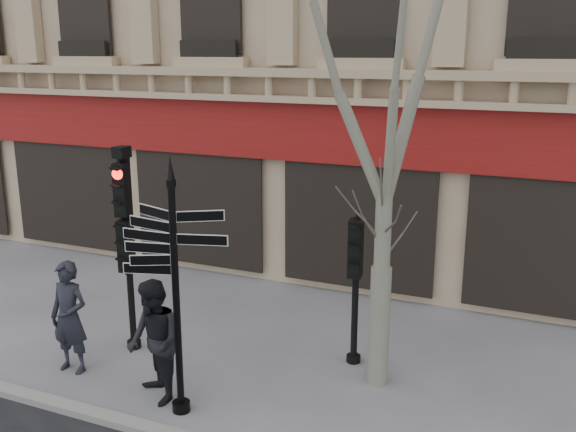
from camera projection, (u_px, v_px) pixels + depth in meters
name	position (u px, v px, depth m)	size (l,w,h in m)	color
ground	(261.00, 402.00, 10.00)	(80.00, 80.00, 0.00)	slate
fingerpost	(174.00, 245.00, 9.08)	(1.82, 1.82, 3.93)	black
traffic_signal_main	(126.00, 224.00, 11.23)	(0.47, 0.38, 3.73)	black
traffic_signal_secondary	(356.00, 264.00, 10.83)	(0.48, 0.38, 2.60)	black
plane_tree	(390.00, 41.00, 9.21)	(2.92, 2.92, 7.76)	gray
pedestrian_a	(69.00, 317.00, 10.75)	(0.71, 0.46, 1.94)	black
pedestrian_b	(154.00, 342.00, 9.83)	(0.95, 0.74, 1.96)	black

